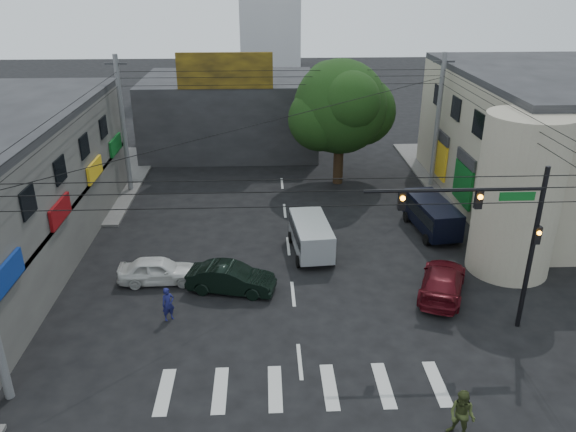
{
  "coord_description": "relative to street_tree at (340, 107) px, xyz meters",
  "views": [
    {
      "loc": [
        -1.25,
        -20.72,
        14.0
      ],
      "look_at": [
        -0.15,
        4.0,
        3.15
      ],
      "focal_mm": 35.0,
      "sensor_mm": 36.0,
      "label": 1
    }
  ],
  "objects": [
    {
      "name": "utility_pole_far_right",
      "position": [
        6.5,
        -1.0,
        -0.87
      ],
      "size": [
        0.32,
        0.32,
        9.2
      ],
      "primitive_type": "cylinder",
      "color": "#59595B",
      "rests_on": "ground"
    },
    {
      "name": "corner_column",
      "position": [
        7.0,
        -13.0,
        -1.47
      ],
      "size": [
        4.0,
        4.0,
        8.0
      ],
      "primitive_type": "cylinder",
      "color": "gray",
      "rests_on": "ground"
    },
    {
      "name": "white_compact",
      "position": [
        -10.5,
        -13.58,
        -4.83
      ],
      "size": [
        1.69,
        3.87,
        1.3
      ],
      "primitive_type": "imported",
      "rotation": [
        0.0,
        0.0,
        1.59
      ],
      "color": "silver",
      "rests_on": "ground"
    },
    {
      "name": "sidewalk_far_right",
      "position": [
        14.0,
        1.0,
        -5.4
      ],
      "size": [
        16.0,
        16.0,
        0.15
      ],
      "primitive_type": "cube",
      "color": "#514F4C",
      "rests_on": "ground"
    },
    {
      "name": "ground",
      "position": [
        -4.0,
        -17.0,
        -5.47
      ],
      "size": [
        160.0,
        160.0,
        0.0
      ],
      "primitive_type": "plane",
      "color": "black",
      "rests_on": "ground"
    },
    {
      "name": "traffic_officer",
      "position": [
        -9.51,
        -16.85,
        -4.7
      ],
      "size": [
        0.9,
        0.88,
        1.55
      ],
      "primitive_type": "imported",
      "rotation": [
        0.0,
        0.0,
        0.57
      ],
      "color": "#16184F",
      "rests_on": "ground"
    },
    {
      "name": "building_right",
      "position": [
        14.0,
        -4.0,
        -1.47
      ],
      "size": [
        14.0,
        18.0,
        8.0
      ],
      "primitive_type": "cube",
      "color": "gray",
      "rests_on": "ground"
    },
    {
      "name": "pedestrian_olive",
      "position": [
        0.94,
        -24.11,
        -4.55
      ],
      "size": [
        1.59,
        1.59,
        1.84
      ],
      "primitive_type": "imported",
      "rotation": [
        0.0,
        0.0,
        -0.79
      ],
      "color": "#353F1D",
      "rests_on": "ground"
    },
    {
      "name": "maroon_sedan",
      "position": [
        2.99,
        -15.29,
        -4.79
      ],
      "size": [
        5.2,
        6.03,
        1.36
      ],
      "primitive_type": "imported",
      "rotation": [
        0.0,
        0.0,
        2.75
      ],
      "color": "#480A11",
      "rests_on": "ground"
    },
    {
      "name": "street_tree",
      "position": [
        0.0,
        0.0,
        0.0
      ],
      "size": [
        6.4,
        6.4,
        8.7
      ],
      "color": "black",
      "rests_on": "ground"
    },
    {
      "name": "billboard",
      "position": [
        -8.0,
        4.1,
        1.83
      ],
      "size": [
        7.0,
        0.3,
        2.6
      ],
      "primitive_type": "cube",
      "color": "olive",
      "rests_on": "building_far"
    },
    {
      "name": "silver_minivan",
      "position": [
        -2.82,
        -10.88,
        -4.56
      ],
      "size": [
        4.57,
        2.54,
        1.83
      ],
      "primitive_type": null,
      "rotation": [
        0.0,
        0.0,
        1.66
      ],
      "color": "#A6AAAE",
      "rests_on": "ground"
    },
    {
      "name": "utility_pole_far_left",
      "position": [
        -14.5,
        -1.0,
        -0.87
      ],
      "size": [
        0.32,
        0.32,
        9.2
      ],
      "primitive_type": "cylinder",
      "color": "#59595B",
      "rests_on": "ground"
    },
    {
      "name": "sidewalk_far_left",
      "position": [
        -22.0,
        1.0,
        -5.4
      ],
      "size": [
        16.0,
        16.0,
        0.15
      ],
      "primitive_type": "cube",
      "color": "#514F4C",
      "rests_on": "ground"
    },
    {
      "name": "traffic_gantry",
      "position": [
        3.82,
        -18.0,
        -0.64
      ],
      "size": [
        7.1,
        0.35,
        7.2
      ],
      "color": "black",
      "rests_on": "ground"
    },
    {
      "name": "dark_sedan",
      "position": [
        -6.91,
        -14.59,
        -4.79
      ],
      "size": [
        3.23,
        4.77,
        1.36
      ],
      "primitive_type": "imported",
      "rotation": [
        0.0,
        0.0,
        1.35
      ],
      "color": "black",
      "rests_on": "ground"
    },
    {
      "name": "building_far",
      "position": [
        -8.0,
        9.0,
        -2.47
      ],
      "size": [
        14.0,
        10.0,
        6.0
      ],
      "primitive_type": "cube",
      "color": "#232326",
      "rests_on": "ground"
    },
    {
      "name": "navy_van",
      "position": [
        4.37,
        -8.48,
        -4.53
      ],
      "size": [
        5.11,
        2.85,
        1.88
      ],
      "primitive_type": null,
      "rotation": [
        0.0,
        0.0,
        1.68
      ],
      "color": "black",
      "rests_on": "ground"
    }
  ]
}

